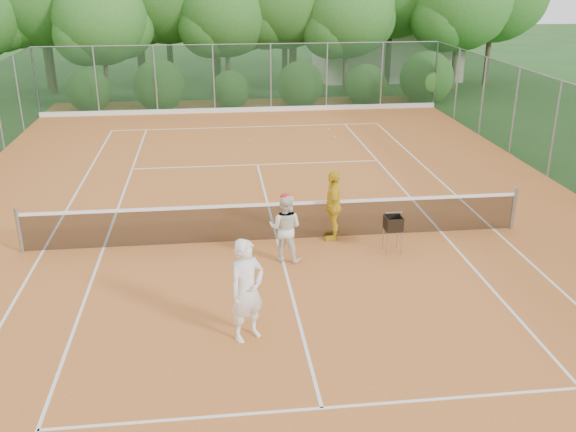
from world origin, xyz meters
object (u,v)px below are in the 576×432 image
at_px(player_yellow, 333,205).
at_px(ball_hopper, 393,224).
at_px(player_white, 247,290).
at_px(player_center_grp, 285,228).

height_order(player_yellow, ball_hopper, player_yellow).
relative_size(player_white, player_yellow, 1.10).
bearing_deg(ball_hopper, player_yellow, 150.54).
height_order(player_white, player_yellow, player_white).
bearing_deg(player_white, player_center_grp, 39.97).
bearing_deg(ball_hopper, player_white, -128.83).
xyz_separation_m(player_white, player_center_grp, (1.03, 3.16, -0.16)).
bearing_deg(player_center_grp, ball_hopper, 3.72).
bearing_deg(player_yellow, player_white, -18.84).
bearing_deg(player_white, ball_hopper, 11.24).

